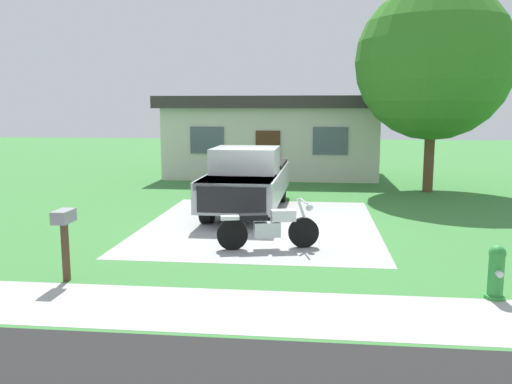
{
  "coord_description": "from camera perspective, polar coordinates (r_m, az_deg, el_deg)",
  "views": [
    {
      "loc": [
        1.38,
        -13.6,
        2.98
      ],
      "look_at": [
        -0.1,
        -0.26,
        0.9
      ],
      "focal_mm": 37.74,
      "sensor_mm": 36.0,
      "label": 1
    }
  ],
  "objects": [
    {
      "name": "neighbor_house",
      "position": [
        24.49,
        1.8,
        6.03
      ],
      "size": [
        9.6,
        5.6,
        3.5
      ],
      "color": "beige",
      "rests_on": "ground"
    },
    {
      "name": "mailbox",
      "position": [
        9.86,
        -19.67,
        -3.43
      ],
      "size": [
        0.26,
        0.48,
        1.26
      ],
      "color": "#4C3823",
      "rests_on": "ground"
    },
    {
      "name": "pickup_truck",
      "position": [
        15.76,
        -0.84,
        1.42
      ],
      "size": [
        2.1,
        5.66,
        1.9
      ],
      "color": "black",
      "rests_on": "ground"
    },
    {
      "name": "driveway_pad",
      "position": [
        13.99,
        0.53,
        -3.48
      ],
      "size": [
        5.91,
        7.24,
        0.01
      ],
      "primitive_type": "cube",
      "color": "#A2A2A2",
      "rests_on": "ground"
    },
    {
      "name": "shade_tree",
      "position": [
        20.37,
        18.31,
        12.92
      ],
      "size": [
        5.47,
        5.47,
        7.33
      ],
      "color": "brown",
      "rests_on": "ground"
    },
    {
      "name": "motorcycle",
      "position": [
        11.54,
        1.38,
        -3.74
      ],
      "size": [
        2.18,
        0.87,
        1.09
      ],
      "color": "black",
      "rests_on": "ground"
    },
    {
      "name": "ground_plane",
      "position": [
        13.99,
        0.53,
        -3.49
      ],
      "size": [
        80.0,
        80.0,
        0.0
      ],
      "primitive_type": "plane",
      "color": "#3C7C3A"
    },
    {
      "name": "fire_hydrant",
      "position": [
        9.37,
        24.1,
        -7.79
      ],
      "size": [
        0.32,
        0.4,
        0.87
      ],
      "color": "#2D8C38",
      "rests_on": "ground"
    },
    {
      "name": "sidewalk_strip",
      "position": [
        8.28,
        -3.79,
        -12.29
      ],
      "size": [
        36.0,
        1.8,
        0.01
      ],
      "primitive_type": "cube",
      "color": "#ABABA6",
      "rests_on": "ground"
    }
  ]
}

